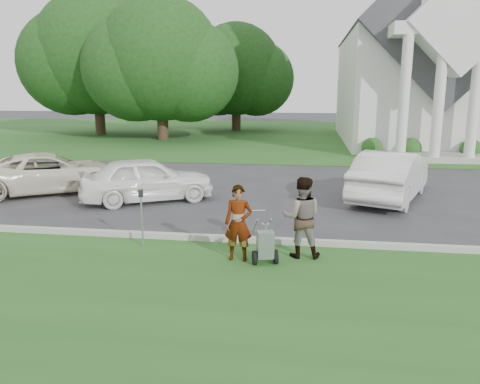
% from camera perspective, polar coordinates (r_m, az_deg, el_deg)
% --- Properties ---
extents(ground, '(120.00, 120.00, 0.00)m').
position_cam_1_polar(ground, '(10.72, -3.46, -6.96)').
color(ground, '#333335').
rests_on(ground, ground).
extents(grass_strip, '(80.00, 7.00, 0.01)m').
position_cam_1_polar(grass_strip, '(8.03, -7.89, -13.99)').
color(grass_strip, '#23551D').
rests_on(grass_strip, ground).
extents(church_lawn, '(80.00, 30.00, 0.01)m').
position_cam_1_polar(church_lawn, '(37.12, 5.00, 7.02)').
color(church_lawn, '#23551D').
rests_on(church_lawn, ground).
extents(curb, '(80.00, 0.18, 0.15)m').
position_cam_1_polar(curb, '(11.20, -2.90, -5.67)').
color(curb, '#9E9E93').
rests_on(curb, ground).
extents(church, '(9.19, 19.00, 24.10)m').
position_cam_1_polar(church, '(33.80, 20.83, 15.81)').
color(church, white).
rests_on(church, ground).
extents(tree_left, '(10.63, 8.40, 9.71)m').
position_cam_1_polar(tree_left, '(33.47, -9.68, 15.04)').
color(tree_left, '#332316').
rests_on(tree_left, ground).
extents(tree_far, '(11.64, 9.20, 10.73)m').
position_cam_1_polar(tree_far, '(38.46, -17.15, 15.20)').
color(tree_far, '#332316').
rests_on(tree_far, ground).
extents(tree_back, '(9.61, 7.60, 8.89)m').
position_cam_1_polar(tree_back, '(40.35, -0.49, 14.22)').
color(tree_back, '#332316').
rests_on(tree_back, ground).
extents(striping_cart, '(0.67, 1.09, 0.95)m').
position_cam_1_polar(striping_cart, '(9.71, 3.08, -6.52)').
color(striping_cart, black).
rests_on(striping_cart, ground).
extents(person_left, '(0.60, 0.40, 1.61)m').
position_cam_1_polar(person_left, '(9.78, -0.19, -3.90)').
color(person_left, '#999999').
rests_on(person_left, ground).
extents(person_right, '(0.88, 0.70, 1.75)m').
position_cam_1_polar(person_right, '(10.05, 7.51, -3.15)').
color(person_right, '#999999').
rests_on(person_right, ground).
extents(parking_meter_near, '(0.10, 0.09, 1.36)m').
position_cam_1_polar(parking_meter_near, '(10.86, -11.92, -2.20)').
color(parking_meter_near, '#92969A').
rests_on(parking_meter_near, ground).
extents(car_a, '(5.39, 4.54, 1.37)m').
position_cam_1_polar(car_a, '(17.62, -22.14, 2.20)').
color(car_a, silver).
rests_on(car_a, ground).
extents(car_b, '(4.52, 3.47, 1.44)m').
position_cam_1_polar(car_b, '(15.28, -11.30, 1.55)').
color(car_b, white).
rests_on(car_b, ground).
extents(car_d, '(3.30, 5.13, 1.60)m').
position_cam_1_polar(car_d, '(15.98, 17.86, 1.95)').
color(car_d, silver).
rests_on(car_d, ground).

